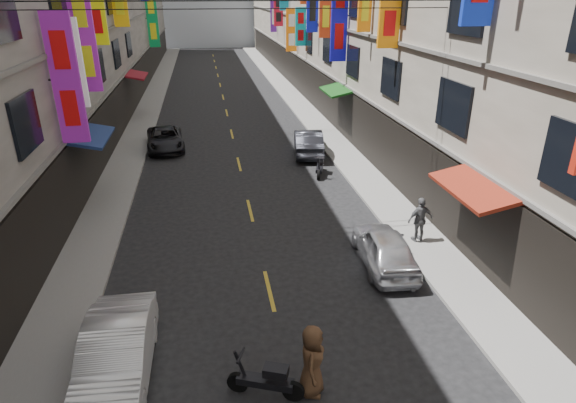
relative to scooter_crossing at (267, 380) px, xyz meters
name	(u,v)px	position (x,y,z in m)	size (l,w,h in m)	color
sidewalk_left	(145,115)	(-5.38, 28.16, -0.38)	(2.00, 90.00, 0.12)	slate
sidewalk_right	(304,109)	(6.62, 28.16, -0.38)	(2.00, 90.00, 0.12)	slate
street_awnings	(214,130)	(-0.64, 12.16, 2.56)	(13.99, 35.20, 0.41)	#13491B
lane_markings	(229,122)	(0.62, 25.16, -0.44)	(0.12, 80.20, 0.01)	gold
scooter_crossing	(267,380)	(0.00, 0.00, 0.00)	(1.71, 0.84, 1.14)	black
scooter_far_right	(320,166)	(4.50, 13.84, 0.00)	(0.77, 1.75, 1.14)	black
car_left_mid	(116,356)	(-3.38, 1.09, 0.26)	(1.49, 4.28, 1.41)	silver
car_left_far	(165,139)	(-3.38, 19.58, 0.16)	(2.01, 4.36, 1.21)	black
car_right_mid	(385,248)	(4.62, 5.02, 0.21)	(1.55, 3.86, 1.31)	silver
car_right_far	(308,142)	(4.62, 17.27, 0.26)	(1.49, 4.28, 1.41)	#282930
pedestrian_rfar	(420,220)	(6.38, 6.24, 0.52)	(0.99, 0.56, 1.68)	#575759
pedestrian_crossing	(312,361)	(1.03, -0.06, 0.46)	(0.88, 0.60, 1.80)	#4E331F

